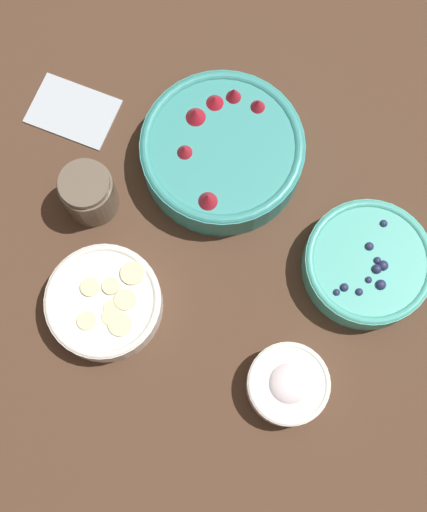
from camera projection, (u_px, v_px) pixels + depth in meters
name	position (u px, v px, depth m)	size (l,w,h in m)	color
ground_plane	(223.00, 230.00, 1.06)	(4.00, 4.00, 0.00)	#4C3323
bowl_strawberries	(222.00, 151.00, 1.05)	(0.24, 0.24, 0.08)	teal
bowl_blueberries	(368.00, 264.00, 1.02)	(0.18, 0.18, 0.06)	#47AD9E
bowl_bananas	(104.00, 303.00, 1.00)	(0.16, 0.16, 0.05)	white
bowl_cream	(288.00, 384.00, 0.98)	(0.11, 0.11, 0.05)	white
jar_chocolate	(89.00, 194.00, 1.03)	(0.08, 0.08, 0.09)	brown
napkin	(73.00, 111.00, 1.10)	(0.13, 0.09, 0.01)	#B2BCC6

